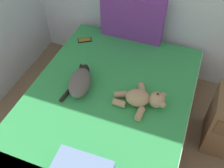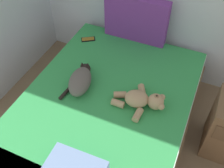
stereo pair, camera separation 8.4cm
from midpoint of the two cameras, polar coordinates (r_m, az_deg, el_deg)
bed at (r=2.45m, az=-0.69°, el=-7.60°), size 1.46×2.08×0.49m
patterned_cushion at (r=2.80m, az=6.10°, el=13.83°), size 0.66×0.12×0.48m
cat at (r=2.34m, az=-5.82°, el=0.82°), size 0.27×0.44×0.15m
teddy_bear at (r=2.21m, az=7.60°, el=-3.46°), size 0.46×0.39×0.15m
cell_phone at (r=2.90m, az=-4.36°, el=9.65°), size 0.16×0.14×0.01m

